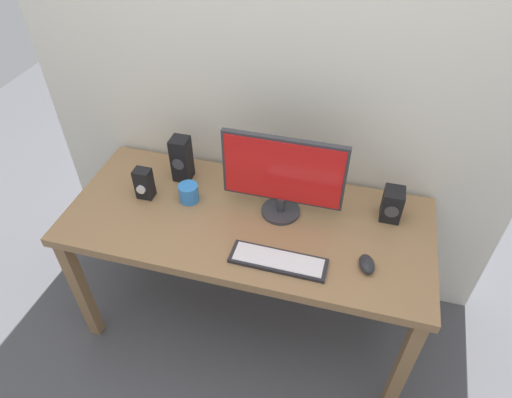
% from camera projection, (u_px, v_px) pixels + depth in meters
% --- Properties ---
extents(ground_plane, '(6.00, 6.00, 0.00)m').
position_uv_depth(ground_plane, '(249.00, 314.00, 2.41)').
color(ground_plane, '#4C4C51').
extents(wall_back, '(2.26, 0.04, 3.00)m').
position_uv_depth(wall_back, '(272.00, 4.00, 1.68)').
color(wall_back, silver).
rests_on(wall_back, ground_plane).
extents(desk, '(1.58, 0.68, 0.73)m').
position_uv_depth(desk, '(247.00, 230.00, 1.97)').
color(desk, '#936D47').
rests_on(desk, ground_plane).
extents(monitor, '(0.51, 0.17, 0.38)m').
position_uv_depth(monitor, '(283.00, 175.00, 1.82)').
color(monitor, '#333338').
rests_on(monitor, desk).
extents(keyboard_primary, '(0.38, 0.12, 0.02)m').
position_uv_depth(keyboard_primary, '(278.00, 261.00, 1.73)').
color(keyboard_primary, '#232328').
rests_on(keyboard_primary, desk).
extents(mouse, '(0.08, 0.11, 0.04)m').
position_uv_depth(mouse, '(367.00, 264.00, 1.71)').
color(mouse, '#232328').
rests_on(mouse, desk).
extents(speaker_right, '(0.08, 0.10, 0.14)m').
position_uv_depth(speaker_right, '(392.00, 204.00, 1.88)').
color(speaker_right, black).
rests_on(speaker_right, desk).
extents(speaker_left, '(0.08, 0.09, 0.22)m').
position_uv_depth(speaker_left, '(182.00, 159.00, 2.06)').
color(speaker_left, black).
rests_on(speaker_left, desk).
extents(audio_controller, '(0.07, 0.07, 0.15)m').
position_uv_depth(audio_controller, '(144.00, 184.00, 1.98)').
color(audio_controller, black).
rests_on(audio_controller, desk).
extents(coffee_mug, '(0.09, 0.09, 0.08)m').
position_uv_depth(coffee_mug, '(189.00, 193.00, 1.98)').
color(coffee_mug, '#337FD8').
rests_on(coffee_mug, desk).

